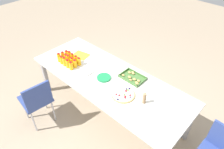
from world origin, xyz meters
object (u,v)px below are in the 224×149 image
at_px(juice_bottle_2, 65,62).
at_px(cardboard_tube, 144,98).
at_px(chair_near_left, 37,99).
at_px(juice_bottle_11, 70,56).
at_px(juice_bottle_13, 76,60).
at_px(juice_bottle_14, 79,61).
at_px(juice_bottle_8, 72,62).
at_px(juice_bottle_0, 59,57).
at_px(fruit_pizza, 123,94).
at_px(napkin_stack, 87,72).
at_px(plate_stack, 104,78).
at_px(juice_bottle_4, 71,66).
at_px(snack_tray, 133,78).
at_px(juice_bottle_10, 67,54).
at_px(juice_bottle_12, 73,58).
at_px(juice_bottle_1, 62,60).
at_px(paper_folder, 81,55).
at_px(juice_bottle_6, 66,58).
at_px(juice_bottle_3, 68,64).
at_px(juice_bottle_9, 75,64).
at_px(juice_bottle_5, 63,56).
at_px(juice_bottle_7, 68,59).
at_px(party_table, 108,81).

distance_m(juice_bottle_2, cardboard_tube, 1.38).
relative_size(chair_near_left, juice_bottle_11, 5.52).
distance_m(juice_bottle_13, juice_bottle_14, 0.07).
bearing_deg(juice_bottle_8, cardboard_tube, 5.00).
distance_m(juice_bottle_14, cardboard_tube, 1.21).
bearing_deg(juice_bottle_11, juice_bottle_0, -119.00).
height_order(juice_bottle_11, fruit_pizza, juice_bottle_11).
bearing_deg(juice_bottle_8, napkin_stack, 5.52).
height_order(juice_bottle_13, cardboard_tube, cardboard_tube).
bearing_deg(plate_stack, juice_bottle_4, -160.17).
bearing_deg(snack_tray, juice_bottle_10, -164.23).
bearing_deg(chair_near_left, juice_bottle_12, 13.17).
bearing_deg(juice_bottle_1, snack_tray, 24.23).
bearing_deg(paper_folder, juice_bottle_6, -99.35).
relative_size(juice_bottle_3, juice_bottle_12, 0.96).
bearing_deg(juice_bottle_11, juice_bottle_9, -18.27).
height_order(juice_bottle_10, fruit_pizza, juice_bottle_10).
relative_size(juice_bottle_5, juice_bottle_7, 0.92).
distance_m(juice_bottle_4, plate_stack, 0.54).
bearing_deg(juice_bottle_7, juice_bottle_0, -155.88).
distance_m(juice_bottle_11, juice_bottle_14, 0.22).
bearing_deg(juice_bottle_7, juice_bottle_1, -134.68).
relative_size(juice_bottle_5, fruit_pizza, 0.45).
distance_m(juice_bottle_13, fruit_pizza, 1.01).
relative_size(juice_bottle_7, juice_bottle_14, 1.13).
bearing_deg(chair_near_left, juice_bottle_4, 1.05).
height_order(chair_near_left, juice_bottle_10, juice_bottle_10).
relative_size(party_table, juice_bottle_4, 18.45).
distance_m(juice_bottle_1, juice_bottle_14, 0.28).
bearing_deg(juice_bottle_12, juice_bottle_0, -137.55).
distance_m(juice_bottle_8, juice_bottle_12, 0.10).
bearing_deg(juice_bottle_3, juice_bottle_10, 145.91).
bearing_deg(juice_bottle_11, juice_bottle_6, -93.08).
xyz_separation_m(chair_near_left, juice_bottle_4, (0.06, 0.62, 0.29)).
bearing_deg(plate_stack, juice_bottle_11, -177.31).
height_order(juice_bottle_1, juice_bottle_14, same).
xyz_separation_m(juice_bottle_0, paper_folder, (0.12, 0.34, -0.07)).
bearing_deg(juice_bottle_12, plate_stack, 3.26).
bearing_deg(juice_bottle_7, snack_tray, 22.12).
relative_size(juice_bottle_1, fruit_pizza, 0.43).
bearing_deg(juice_bottle_12, juice_bottle_2, -91.35).
distance_m(party_table, juice_bottle_5, 0.88).
height_order(juice_bottle_3, napkin_stack, juice_bottle_3).
bearing_deg(party_table, fruit_pizza, -17.29).
height_order(juice_bottle_5, fruit_pizza, juice_bottle_5).
bearing_deg(juice_bottle_4, chair_near_left, -95.38).
bearing_deg(juice_bottle_14, plate_stack, 3.19).
relative_size(juice_bottle_4, juice_bottle_5, 0.98).
distance_m(juice_bottle_1, juice_bottle_11, 0.15).
bearing_deg(juice_bottle_1, juice_bottle_5, 133.66).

